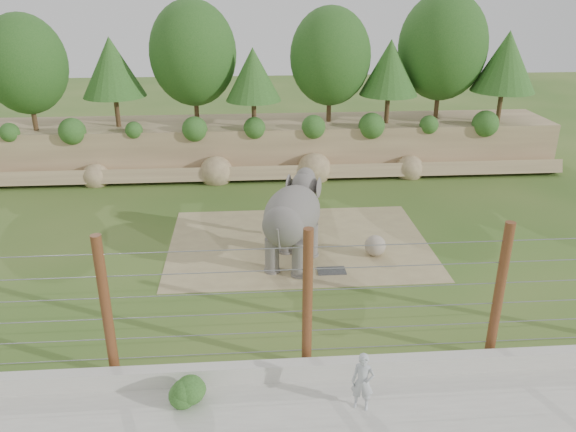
{
  "coord_description": "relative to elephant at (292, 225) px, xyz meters",
  "views": [
    {
      "loc": [
        -1.42,
        -16.68,
        9.48
      ],
      "look_at": [
        0.0,
        2.0,
        1.6
      ],
      "focal_mm": 35.0,
      "sensor_mm": 36.0,
      "label": 1
    }
  ],
  "objects": [
    {
      "name": "walkway_shrub",
      "position": [
        -3.13,
        -7.15,
        -1.13
      ],
      "size": [
        0.74,
        0.74,
        0.74
      ],
      "primitive_type": "sphere",
      "color": "#2B4E1E",
      "rests_on": "walkway"
    },
    {
      "name": "barrier_fence",
      "position": [
        -0.1,
        -5.85,
        0.49
      ],
      "size": [
        20.26,
        0.26,
        4.0
      ],
      "color": "#512515",
      "rests_on": "ground"
    },
    {
      "name": "retaining_wall",
      "position": [
        -0.1,
        -6.35,
        -1.26
      ],
      "size": [
        26.0,
        0.35,
        0.5
      ],
      "primitive_type": "cube",
      "color": "beige",
      "rests_on": "ground"
    },
    {
      "name": "elephant",
      "position": [
        0.0,
        0.0,
        0.0
      ],
      "size": [
        2.87,
        4.07,
        3.03
      ],
      "primitive_type": null,
      "rotation": [
        0.0,
        0.0,
        -0.38
      ],
      "color": "#5D5753",
      "rests_on": "ground"
    },
    {
      "name": "dirt_patch",
      "position": [
        0.4,
        1.65,
        -1.5
      ],
      "size": [
        10.0,
        7.0,
        0.02
      ],
      "primitive_type": "cube",
      "color": "#94815A",
      "rests_on": "ground"
    },
    {
      "name": "ground",
      "position": [
        -0.1,
        -1.35,
        -1.51
      ],
      "size": [
        90.0,
        90.0,
        0.0
      ],
      "primitive_type": "plane",
      "color": "#305D1D",
      "rests_on": "ground"
    },
    {
      "name": "back_embankment",
      "position": [
        0.49,
        11.33,
        2.45
      ],
      "size": [
        30.0,
        5.52,
        8.77
      ],
      "color": "#886D4F",
      "rests_on": "ground"
    },
    {
      "name": "stone_ball",
      "position": [
        3.12,
        0.4,
        -1.1
      ],
      "size": [
        0.79,
        0.79,
        0.79
      ],
      "primitive_type": "sphere",
      "color": "gray",
      "rests_on": "dirt_patch"
    },
    {
      "name": "drain_grate",
      "position": [
        1.33,
        -0.73,
        -1.48
      ],
      "size": [
        1.0,
        0.6,
        0.03
      ],
      "primitive_type": "cube",
      "color": "#262628",
      "rests_on": "dirt_patch"
    },
    {
      "name": "zookeeper",
      "position": [
        1.04,
        -7.54,
        -0.75
      ],
      "size": [
        0.64,
        0.53,
        1.5
      ],
      "primitive_type": "imported",
      "rotation": [
        0.0,
        0.0,
        -0.37
      ],
      "color": "#B4B8BE",
      "rests_on": "walkway"
    }
  ]
}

